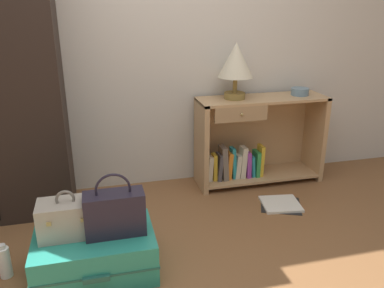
# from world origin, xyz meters

# --- Properties ---
(back_wall) EXTENTS (6.40, 0.10, 2.60)m
(back_wall) POSITION_xyz_m (0.00, 1.50, 1.30)
(back_wall) COLOR beige
(back_wall) RESTS_ON ground_plane
(bookshelf) EXTENTS (1.08, 0.35, 0.75)m
(bookshelf) POSITION_xyz_m (0.89, 1.27, 0.36)
(bookshelf) COLOR tan
(bookshelf) RESTS_ON ground_plane
(table_lamp) EXTENTS (0.28, 0.28, 0.45)m
(table_lamp) POSITION_xyz_m (0.70, 1.27, 1.04)
(table_lamp) COLOR olive
(table_lamp) RESTS_ON bookshelf
(bowl) EXTENTS (0.15, 0.15, 0.06)m
(bowl) POSITION_xyz_m (1.27, 1.26, 0.78)
(bowl) COLOR slate
(bowl) RESTS_ON bookshelf
(suitcase_large) EXTENTS (0.68, 0.47, 0.25)m
(suitcase_large) POSITION_xyz_m (-0.47, 0.31, 0.13)
(suitcase_large) COLOR teal
(suitcase_large) RESTS_ON ground_plane
(train_case) EXTENTS (0.32, 0.20, 0.28)m
(train_case) POSITION_xyz_m (-0.61, 0.34, 0.36)
(train_case) COLOR #A89E8E
(train_case) RESTS_ON suitcase_large
(handbag) EXTENTS (0.33, 0.15, 0.37)m
(handbag) POSITION_xyz_m (-0.35, 0.30, 0.38)
(handbag) COLOR #231E2D
(handbag) RESTS_ON suitcase_large
(bottle) EXTENTS (0.07, 0.07, 0.21)m
(bottle) POSITION_xyz_m (-0.98, 0.40, 0.10)
(bottle) COLOR white
(bottle) RESTS_ON ground_plane
(open_book_on_floor) EXTENTS (0.39, 0.38, 0.02)m
(open_book_on_floor) POSITION_xyz_m (0.93, 0.78, 0.01)
(open_book_on_floor) COLOR white
(open_book_on_floor) RESTS_ON ground_plane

